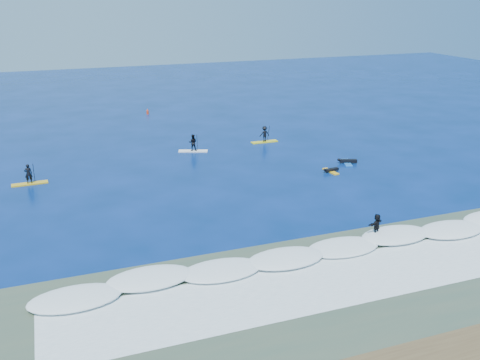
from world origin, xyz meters
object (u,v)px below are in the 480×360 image
object	(u,v)px
marker_buoy	(148,112)
prone_paddler_near	(331,170)
sup_paddler_center	(193,144)
prone_paddler_far	(347,161)
wave_surfer	(376,226)
sup_paddler_right	(265,135)
sup_paddler_left	(29,177)

from	to	relation	value
marker_buoy	prone_paddler_near	bearing A→B (deg)	-69.63
sup_paddler_center	prone_paddler_far	world-z (taller)	sup_paddler_center
sup_paddler_center	wave_surfer	bearing A→B (deg)	-55.80
wave_surfer	sup_paddler_right	bearing A→B (deg)	63.98
prone_paddler_far	wave_surfer	xyz separation A→B (m)	(-6.60, -14.50, 0.69)
sup_paddler_center	prone_paddler_near	distance (m)	14.23
sup_paddler_left	wave_surfer	xyz separation A→B (m)	(21.08, -18.64, 0.23)
sup_paddler_right	prone_paddler_near	size ratio (longest dim) A/B	1.46
sup_paddler_left	sup_paddler_right	xyz separation A→B (m)	(23.28, 5.23, 0.15)
sup_paddler_center	wave_surfer	world-z (taller)	sup_paddler_center
sup_paddler_right	wave_surfer	distance (m)	23.97
sup_paddler_right	prone_paddler_far	size ratio (longest dim) A/B	1.20
sup_paddler_center	marker_buoy	size ratio (longest dim) A/B	4.03
prone_paddler_near	wave_surfer	world-z (taller)	wave_surfer
prone_paddler_far	prone_paddler_near	bearing A→B (deg)	142.66
sup_paddler_left	prone_paddler_near	xyz separation A→B (m)	(24.99, -5.85, -0.49)
prone_paddler_near	wave_surfer	size ratio (longest dim) A/B	0.90
sup_paddler_right	sup_paddler_center	bearing A→B (deg)	-175.11
wave_surfer	prone_paddler_near	bearing A→B (deg)	52.22
prone_paddler_near	sup_paddler_center	bearing A→B (deg)	37.05
sup_paddler_left	sup_paddler_right	distance (m)	23.86
wave_surfer	sup_paddler_left	bearing A→B (deg)	117.74
sup_paddler_left	wave_surfer	world-z (taller)	sup_paddler_left
sup_paddler_left	wave_surfer	bearing A→B (deg)	-43.44
sup_paddler_right	prone_paddler_near	xyz separation A→B (m)	(1.72, -11.08, -0.65)
marker_buoy	prone_paddler_far	bearing A→B (deg)	-63.72
sup_paddler_left	prone_paddler_far	xyz separation A→B (m)	(27.68, -4.15, -0.47)
sup_paddler_right	marker_buoy	distance (m)	19.87
sup_paddler_right	sup_paddler_left	bearing A→B (deg)	-167.48
sup_paddler_right	marker_buoy	xyz separation A→B (m)	(-8.98, 17.72, -0.46)
sup_paddler_center	prone_paddler_far	xyz separation A→B (m)	(12.41, -8.67, -0.59)
prone_paddler_far	marker_buoy	xyz separation A→B (m)	(-13.38, 27.10, 0.15)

